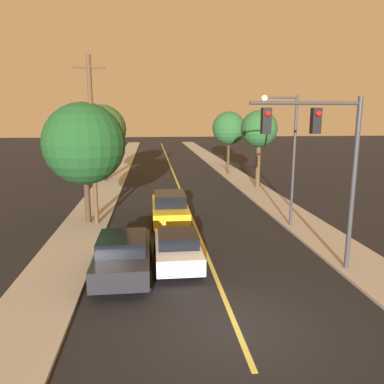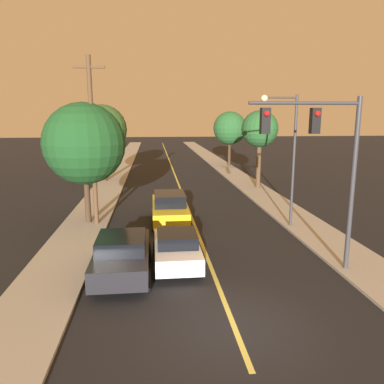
{
  "view_description": "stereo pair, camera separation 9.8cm",
  "coord_description": "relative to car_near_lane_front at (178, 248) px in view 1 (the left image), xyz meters",
  "views": [
    {
      "loc": [
        -2.3,
        -9.47,
        5.88
      ],
      "look_at": [
        0.0,
        11.48,
        1.6
      ],
      "focal_mm": 35.0,
      "sensor_mm": 36.0,
      "label": 1
    },
    {
      "loc": [
        -2.2,
        -9.48,
        5.88
      ],
      "look_at": [
        0.0,
        11.48,
        1.6
      ],
      "focal_mm": 35.0,
      "sensor_mm": 36.0,
      "label": 2
    }
  ],
  "objects": [
    {
      "name": "tree_right_near",
      "position": [
        8.16,
        29.48,
        3.78
      ],
      "size": [
        3.86,
        3.86,
        6.32
      ],
      "color": "#3D2B1C",
      "rests_on": "ground"
    },
    {
      "name": "streetlamp_right",
      "position": [
        5.94,
        4.54,
        3.82
      ],
      "size": [
        1.94,
        0.36,
        6.83
      ],
      "color": "#333338",
      "rests_on": "ground"
    },
    {
      "name": "sidewalk_right",
      "position": [
        7.31,
        31.3,
        -0.66
      ],
      "size": [
        2.5,
        80.0,
        0.12
      ],
      "color": "#9E998E",
      "rests_on": "ground"
    },
    {
      "name": "road_surface",
      "position": [
        1.33,
        31.3,
        -0.71
      ],
      "size": [
        9.47,
        80.0,
        0.01
      ],
      "color": "black",
      "rests_on": "ground"
    },
    {
      "name": "utility_pole_left",
      "position": [
        -4.01,
        6.02,
        3.97
      ],
      "size": [
        1.6,
        0.24,
        8.8
      ],
      "color": "#513823",
      "rests_on": "ground"
    },
    {
      "name": "ground_plane",
      "position": [
        1.33,
        -4.7,
        -0.72
      ],
      "size": [
        200.0,
        200.0,
        0.0
      ],
      "primitive_type": "plane",
      "color": "black"
    },
    {
      "name": "sidewalk_left",
      "position": [
        -4.66,
        31.3,
        -0.66
      ],
      "size": [
        2.5,
        80.0,
        0.12
      ],
      "color": "#9E998E",
      "rests_on": "ground"
    },
    {
      "name": "car_near_lane_front",
      "position": [
        0.0,
        0.0,
        0.0
      ],
      "size": [
        1.88,
        3.95,
        1.4
      ],
      "color": "white",
      "rests_on": "ground"
    },
    {
      "name": "car_outer_lane_front",
      "position": [
        -2.08,
        -0.83,
        0.12
      ],
      "size": [
        2.08,
        4.51,
        1.61
      ],
      "color": "black",
      "rests_on": "ground"
    },
    {
      "name": "tree_left_near",
      "position": [
        -5.29,
        20.07,
        4.01
      ],
      "size": [
        4.33,
        4.33,
        6.79
      ],
      "color": "#3D2B1C",
      "rests_on": "ground"
    },
    {
      "name": "tree_right_far",
      "position": [
        7.67,
        15.33,
        4.12
      ],
      "size": [
        2.92,
        2.92,
        6.24
      ],
      "color": "#4C3823",
      "rests_on": "ground"
    },
    {
      "name": "tree_left_far",
      "position": [
        -4.5,
        6.34,
        3.72
      ],
      "size": [
        4.36,
        4.36,
        6.51
      ],
      "color": "#3D2B1C",
      "rests_on": "ground"
    },
    {
      "name": "traffic_signal_mast",
      "position": [
        5.2,
        -1.28,
        3.97
      ],
      "size": [
        4.11,
        0.42,
        6.46
      ],
      "color": "#333338",
      "rests_on": "ground"
    },
    {
      "name": "car_near_lane_second",
      "position": [
        0.0,
        6.14,
        0.14
      ],
      "size": [
        2.01,
        5.12,
        1.73
      ],
      "color": "gold",
      "rests_on": "ground"
    }
  ]
}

